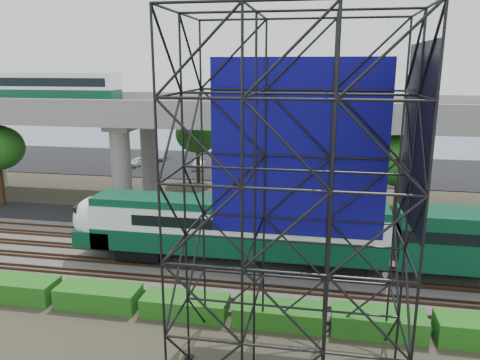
# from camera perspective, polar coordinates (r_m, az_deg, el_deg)

# --- Properties ---
(ground) EXTENTS (140.00, 140.00, 0.00)m
(ground) POSITION_cam_1_polar(r_m,az_deg,el_deg) (30.30, -6.10, -11.79)
(ground) COLOR #474233
(ground) RESTS_ON ground
(ballast_bed) EXTENTS (90.00, 12.00, 0.20)m
(ballast_bed) POSITION_cam_1_polar(r_m,az_deg,el_deg) (32.00, -5.08, -10.13)
(ballast_bed) COLOR slate
(ballast_bed) RESTS_ON ground
(service_road) EXTENTS (90.00, 5.00, 0.08)m
(service_road) POSITION_cam_1_polar(r_m,az_deg,el_deg) (39.70, -1.83, -5.33)
(service_road) COLOR black
(service_road) RESTS_ON ground
(parking_lot) EXTENTS (90.00, 18.00, 0.08)m
(parking_lot) POSITION_cam_1_polar(r_m,az_deg,el_deg) (62.06, 2.74, 1.70)
(parking_lot) COLOR black
(parking_lot) RESTS_ON ground
(harbor_water) EXTENTS (140.00, 40.00, 0.03)m
(harbor_water) POSITION_cam_1_polar(r_m,az_deg,el_deg) (83.56, 4.76, 4.79)
(harbor_water) COLOR #465C73
(harbor_water) RESTS_ON ground
(rail_tracks) EXTENTS (90.00, 9.52, 0.16)m
(rail_tracks) POSITION_cam_1_polar(r_m,az_deg,el_deg) (31.93, -5.09, -9.83)
(rail_tracks) COLOR #472D1E
(rail_tracks) RESTS_ON ballast_bed
(commuter_train) EXTENTS (29.30, 3.06, 4.30)m
(commuter_train) POSITION_cam_1_polar(r_m,az_deg,el_deg) (30.11, 3.47, -5.96)
(commuter_train) COLOR black
(commuter_train) RESTS_ON rail_tracks
(overpass) EXTENTS (80.00, 12.00, 12.40)m
(overpass) POSITION_cam_1_polar(r_m,az_deg,el_deg) (43.43, -2.05, 7.41)
(overpass) COLOR #9E9B93
(overpass) RESTS_ON ground
(scaffold_tower) EXTENTS (9.36, 6.36, 15.00)m
(scaffold_tower) POSITION_cam_1_polar(r_m,az_deg,el_deg) (19.04, 6.35, -3.32)
(scaffold_tower) COLOR black
(scaffold_tower) RESTS_ON ground
(hedge_strip) EXTENTS (34.60, 1.80, 1.20)m
(hedge_strip) POSITION_cam_1_polar(r_m,az_deg,el_deg) (26.12, -6.67, -14.87)
(hedge_strip) COLOR #155D16
(hedge_strip) RESTS_ON ground
(trees) EXTENTS (40.94, 16.94, 7.69)m
(trees) POSITION_cam_1_polar(r_m,az_deg,el_deg) (44.79, -6.21, 4.12)
(trees) COLOR #382314
(trees) RESTS_ON ground
(suv) EXTENTS (5.89, 3.83, 1.51)m
(suv) POSITION_cam_1_polar(r_m,az_deg,el_deg) (41.34, -8.68, -3.54)
(suv) COLOR black
(suv) RESTS_ON service_road
(parked_cars) EXTENTS (36.30, 9.54, 1.30)m
(parked_cars) POSITION_cam_1_polar(r_m,az_deg,el_deg) (61.47, 2.99, 2.18)
(parked_cars) COLOR silver
(parked_cars) RESTS_ON parking_lot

